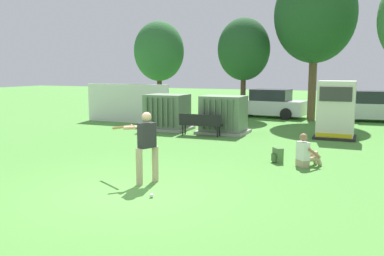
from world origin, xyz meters
name	(u,v)px	position (x,y,z in m)	size (l,w,h in m)	color
ground_plane	(132,192)	(0.00, 0.00, 0.00)	(96.00, 96.00, 0.00)	#51933D
fence_panel	(127,103)	(-6.68, 10.50, 1.00)	(4.80, 0.12, 2.00)	white
transformer_west	(167,113)	(-3.62, 9.02, 0.79)	(2.10, 1.70, 1.62)	#9E9B93
transformer_mid_west	(223,115)	(-0.90, 9.05, 0.79)	(2.10, 1.70, 1.62)	#9E9B93
generator_enclosure	(336,110)	(3.67, 9.49, 1.14)	(1.60, 1.40, 2.30)	#262626
park_bench	(200,123)	(-1.53, 7.92, 0.54)	(1.81, 0.47, 0.92)	black
batter	(146,143)	(-0.08, 0.81, 0.98)	(1.56, 0.92, 1.74)	tan
sports_ball	(152,196)	(0.61, -0.18, 0.04)	(0.09, 0.09, 0.09)	white
seated_spectator	(306,153)	(3.26, 4.08, 0.38)	(0.74, 0.74, 0.96)	tan
backpack	(277,155)	(2.42, 4.27, 0.21)	(0.38, 0.38, 0.44)	#4C723F
tree_left	(159,51)	(-6.39, 13.58, 3.78)	(2.88, 2.88, 5.51)	#4C3828
tree_center_left	(244,50)	(-1.76, 15.03, 3.86)	(2.95, 2.95, 5.63)	#4C3828
tree_center_right	(315,15)	(2.04, 15.20, 5.58)	(4.26, 4.26, 8.14)	brown
parked_car_leftmost	(269,104)	(-0.44, 15.88, 0.75)	(4.34, 2.22, 1.62)	silver
parked_car_left_of_center	(372,107)	(5.08, 16.18, 0.75)	(4.38, 2.30, 1.62)	silver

